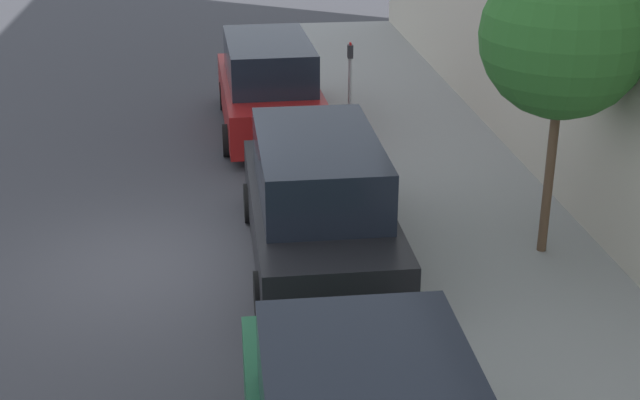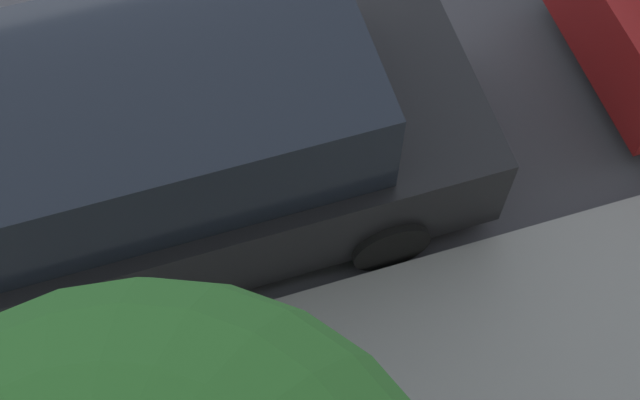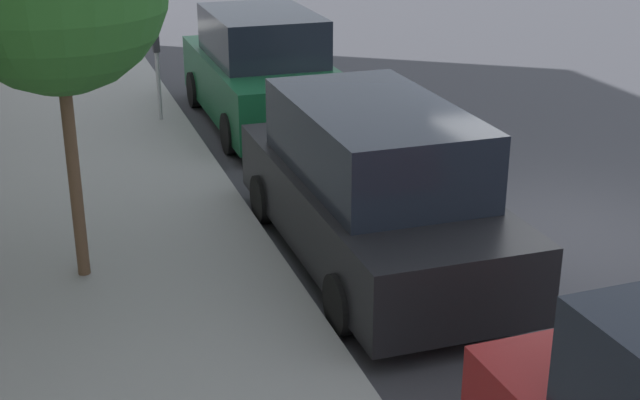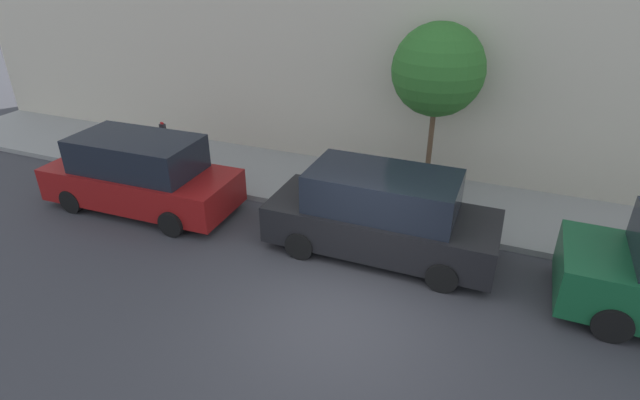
% 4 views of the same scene
% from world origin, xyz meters
% --- Properties ---
extents(ground_plane, '(60.00, 60.00, 0.00)m').
position_xyz_m(ground_plane, '(0.00, 0.00, 0.00)').
color(ground_plane, '#38383D').
extents(sidewalk, '(3.13, 32.00, 0.15)m').
position_xyz_m(sidewalk, '(5.07, 0.00, 0.07)').
color(sidewalk, gray).
rests_on(sidewalk, ground_plane).
extents(parked_minivan_second, '(2.02, 4.91, 1.90)m').
position_xyz_m(parked_minivan_second, '(2.44, -0.08, 0.92)').
color(parked_minivan_second, black).
rests_on(parked_minivan_second, ground_plane).
extents(parked_minivan_third, '(2.03, 4.95, 1.90)m').
position_xyz_m(parked_minivan_third, '(2.17, 6.09, 0.92)').
color(parked_minivan_third, maroon).
rests_on(parked_minivan_third, ground_plane).
extents(parking_meter_far, '(0.11, 0.15, 1.50)m').
position_xyz_m(parking_meter_far, '(3.95, 6.70, 1.07)').
color(parking_meter_far, '#ADADB2').
rests_on(parking_meter_far, sidewalk).
extents(street_tree, '(2.28, 2.28, 4.33)m').
position_xyz_m(street_tree, '(5.72, -0.44, 3.33)').
color(street_tree, brown).
rests_on(street_tree, sidewalk).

